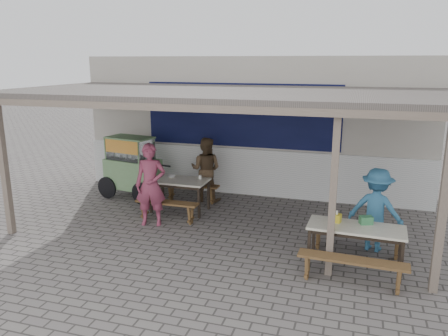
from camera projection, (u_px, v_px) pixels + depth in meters
name	position (u px, v px, depth m)	size (l,w,h in m)	color
ground	(210.00, 237.00, 8.65)	(60.00, 60.00, 0.00)	#655F5B
back_wall	(254.00, 125.00, 11.55)	(9.00, 1.28, 3.50)	#B9B1A6
warung_roof	(224.00, 95.00, 8.82)	(9.00, 4.21, 2.81)	#554D49
table_left	(180.00, 183.00, 9.97)	(1.29, 0.76, 0.75)	silver
bench_left_street	(167.00, 207.00, 9.39)	(1.39, 0.29, 0.45)	brown
bench_left_wall	(191.00, 189.00, 10.71)	(1.39, 0.29, 0.45)	brown
table_right	(356.00, 231.00, 7.17)	(1.58, 0.73, 0.75)	silver
bench_right_street	(352.00, 265.00, 6.68)	(1.66, 0.36, 0.45)	brown
bench_right_wall	(357.00, 236.00, 7.81)	(1.66, 0.36, 0.45)	brown
vendor_cart	(132.00, 165.00, 10.92)	(2.01, 1.02, 1.56)	#679463
patron_street_side	(151.00, 185.00, 9.09)	(0.64, 0.42, 1.74)	#82324A
patron_wall_side	(206.00, 169.00, 10.71)	(0.77, 0.60, 1.59)	brown
patron_right_table	(376.00, 210.00, 7.89)	(0.99, 0.57, 1.54)	teal
tissue_box	(337.00, 218.00, 7.33)	(0.14, 0.14, 0.14)	gold
donation_box	(366.00, 220.00, 7.24)	(0.20, 0.14, 0.14)	#357748
condiment_jar	(200.00, 177.00, 10.03)	(0.07, 0.07, 0.08)	silver
condiment_bowl	(172.00, 176.00, 10.15)	(0.18, 0.18, 0.04)	silver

